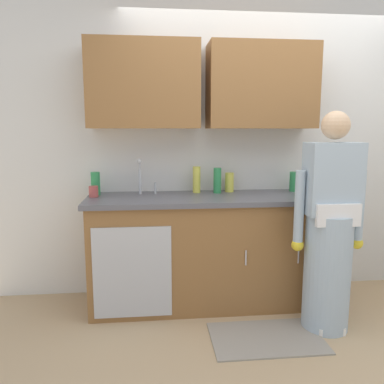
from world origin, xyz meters
name	(u,v)px	position (x,y,z in m)	size (l,w,h in m)	color
ground_plane	(294,341)	(0.00, 0.00, 0.00)	(9.00, 9.00, 0.00)	tan
kitchen_wall_with_uppers	(246,131)	(-0.14, 0.99, 1.48)	(4.80, 0.44, 2.70)	silver
counter_cabinet	(204,252)	(-0.55, 0.70, 0.45)	(1.90, 0.62, 0.90)	brown
countertop	(205,198)	(-0.55, 0.70, 0.92)	(1.96, 0.66, 0.04)	#595960
sink	(145,199)	(-1.05, 0.71, 0.93)	(0.50, 0.36, 0.35)	#B7BABF
person_at_sink	(329,239)	(0.30, 0.17, 0.69)	(0.55, 0.34, 1.62)	white
floor_mat	(266,338)	(-0.19, 0.05, 0.01)	(0.80, 0.50, 0.01)	gray
bottle_soap	(294,182)	(0.28, 0.87, 1.03)	(0.08, 0.08, 0.18)	#2D8C4C
bottle_water_tall	(229,182)	(-0.30, 0.90, 1.03)	(0.08, 0.08, 0.17)	#D8D14C
bottle_dish_liquid	(217,180)	(-0.42, 0.85, 1.05)	(0.07, 0.07, 0.22)	#2D8C4C
bottle_cleaner_spray	(197,180)	(-0.60, 0.88, 1.06)	(0.07, 0.07, 0.23)	#D8D14C
bottle_water_short	(96,183)	(-1.47, 0.86, 1.04)	(0.08, 0.08, 0.19)	#2D8C4C
cup_by_sink	(94,192)	(-1.47, 0.75, 0.99)	(0.08, 0.08, 0.09)	#B24C47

